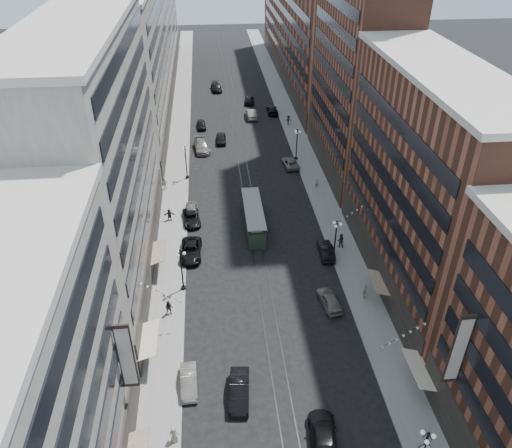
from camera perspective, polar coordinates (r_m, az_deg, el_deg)
name	(u,v)px	position (r m, az deg, el deg)	size (l,w,h in m)	color
ground	(242,162)	(85.21, -1.56, 7.06)	(220.00, 220.00, 0.00)	black
sidewalk_west	(179,141)	(94.26, -8.81, 9.40)	(4.00, 180.00, 0.15)	gray
sidewalk_east	(297,136)	(95.48, 4.66, 10.01)	(4.00, 180.00, 0.15)	gray
rail_west	(235,139)	(94.22, -2.47, 9.72)	(0.12, 180.00, 0.02)	#2D2D33
rail_east	(242,138)	(94.30, -1.61, 9.76)	(0.12, 180.00, 0.02)	#2D2D33
building_west_mid	(100,163)	(55.88, -17.35, 6.65)	(8.00, 36.00, 28.00)	#A09B8E
building_west_far	(149,36)	(115.51, -12.14, 20.31)	(8.00, 90.00, 26.00)	#A09B8E
building_east_mid	(424,187)	(55.79, 18.63, 4.03)	(8.00, 30.00, 24.00)	brown
building_east_tower	(361,37)	(77.41, 11.92, 20.22)	(8.00, 26.00, 42.00)	brown
building_east_far	(299,28)	(125.91, 4.97, 21.44)	(8.00, 72.00, 24.00)	brown
lamppost_sw_far	(182,268)	(56.30, -8.51, -5.04)	(1.03, 1.14, 5.52)	black
lamppost_sw_mid	(186,161)	(79.29, -8.01, 7.11)	(1.03, 1.14, 5.52)	black
lamppost_se_far	(335,239)	(61.10, 9.06, -1.65)	(1.03, 1.14, 5.52)	black
lamppost_se_mid	(297,143)	(84.96, 4.68, 9.18)	(1.03, 1.14, 5.52)	black
streetcar	(253,218)	(67.32, -0.30, 0.70)	(2.44, 11.01, 3.04)	#263C2A
car_1	(189,382)	(48.09, -7.69, -17.41)	(1.48, 4.24, 1.40)	gray
car_2	(191,251)	(62.79, -7.46, -3.03)	(2.56, 5.55, 1.54)	black
car_4	(329,300)	(55.78, 8.39, -8.58)	(1.82, 4.52, 1.54)	slate
car_5	(239,391)	(46.93, -1.93, -18.50)	(1.74, 4.98, 1.64)	black
car_6	(323,436)	(44.67, 7.67, -22.86)	(2.22, 5.47, 1.59)	black
pedestrian_1	(174,434)	(44.69, -9.35, -22.62)	(0.81, 0.44, 1.66)	#A19C86
pedestrian_2	(169,308)	(54.65, -9.91, -9.43)	(0.87, 0.48, 1.78)	black
pedestrian_4	(365,291)	(57.13, 12.34, -7.49)	(1.08, 0.49, 1.85)	beige
car_7	(191,218)	(69.26, -7.39, 0.71)	(2.25, 4.89, 1.36)	black
car_8	(202,146)	(89.57, -6.23, 8.85)	(2.45, 6.02, 1.75)	#65635A
car_9	(201,125)	(99.12, -6.28, 11.22)	(1.67, 4.14, 1.41)	black
car_10	(326,250)	(62.94, 7.99, -3.00)	(1.59, 4.56, 1.50)	black
car_11	(290,163)	(83.68, 3.92, 6.99)	(2.26, 4.91, 1.36)	slate
car_12	(272,110)	(106.09, 1.86, 12.93)	(2.11, 5.19, 1.50)	black
car_13	(221,139)	(92.49, -4.02, 9.71)	(1.79, 4.45, 1.52)	black
car_14	(251,114)	(103.49, -0.54, 12.48)	(1.84, 5.27, 1.74)	slate
pedestrian_5	(169,215)	(69.83, -9.88, 1.06)	(1.56, 0.45, 1.68)	black
pedestrian_6	(165,184)	(77.55, -10.38, 4.56)	(1.08, 0.49, 1.85)	#BEB19D
pedestrian_7	(340,240)	(64.35, 9.63, -1.86)	(0.94, 0.52, 1.93)	black
pedestrian_8	(317,183)	(77.51, 6.94, 4.73)	(0.55, 0.36, 1.52)	#9C9881
pedestrian_9	(288,120)	(100.01, 3.72, 11.77)	(1.18, 0.49, 1.82)	black
car_extra_0	(191,211)	(70.50, -7.38, 1.43)	(1.82, 4.52, 1.54)	slate
car_extra_1	(216,87)	(119.97, -4.56, 15.31)	(2.21, 5.43, 1.58)	black
car_extra_2	(249,99)	(111.69, -0.77, 14.04)	(1.92, 4.77, 1.63)	black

